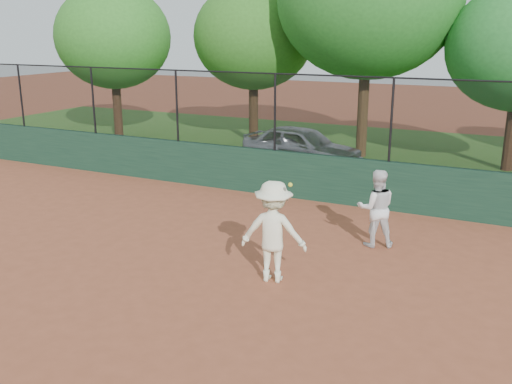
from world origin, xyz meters
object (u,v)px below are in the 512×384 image
at_px(player_second, 376,208).
at_px(tree_1, 253,37).
at_px(parked_car, 301,147).
at_px(tree_0, 113,37).
at_px(player_main, 273,232).

relative_size(player_second, tree_1, 0.26).
distance_m(parked_car, tree_0, 9.47).
relative_size(player_main, tree_1, 0.31).
bearing_deg(tree_0, player_main, -41.08).
xyz_separation_m(player_second, tree_1, (-7.12, 8.93, 3.22)).
bearing_deg(player_main, parked_car, 108.23).
height_order(tree_0, tree_1, tree_1).
distance_m(tree_0, tree_1, 5.64).
xyz_separation_m(player_second, tree_0, (-12.58, 7.52, 3.18)).
distance_m(player_main, tree_0, 15.43).
xyz_separation_m(player_second, player_main, (-1.18, -2.42, 0.10)).
bearing_deg(player_second, player_main, 39.70).
bearing_deg(tree_1, tree_0, -165.52).
bearing_deg(player_second, tree_1, -75.85).
bearing_deg(player_main, tree_1, 117.63).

